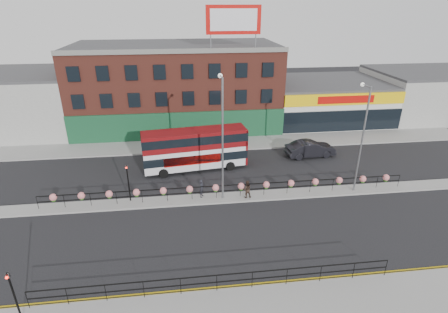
{
  "coord_description": "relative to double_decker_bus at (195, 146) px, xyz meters",
  "views": [
    {
      "loc": [
        -3.4,
        -24.89,
        15.02
      ],
      "look_at": [
        0.0,
        3.0,
        2.5
      ],
      "focal_mm": 28.0,
      "sensor_mm": 36.0,
      "label": 1
    }
  ],
  "objects": [
    {
      "name": "billboard",
      "position": [
        4.88,
        9.03,
        10.73
      ],
      "size": [
        6.0,
        0.29,
        4.4
      ],
      "color": "#B00905",
      "rests_on": "brick_building"
    },
    {
      "name": "pedestrian_b",
      "position": [
        3.88,
        -6.18,
        -1.54
      ],
      "size": [
        0.76,
        0.6,
        1.52
      ],
      "primitive_type": "imported",
      "rotation": [
        0.0,
        0.0,
        3.16
      ],
      "color": "#30221B",
      "rests_on": "median"
    },
    {
      "name": "median",
      "position": [
        2.38,
        -5.96,
        -2.38
      ],
      "size": [
        60.0,
        1.6,
        0.15
      ],
      "primitive_type": "cube",
      "color": "gray",
      "rests_on": "ground"
    },
    {
      "name": "lamp_column_west",
      "position": [
        1.9,
        -5.79,
        3.58
      ],
      "size": [
        0.36,
        1.74,
        9.93
      ],
      "color": "gray",
      "rests_on": "median"
    },
    {
      "name": "ground",
      "position": [
        2.38,
        -5.96,
        -2.45
      ],
      "size": [
        120.0,
        120.0,
        0.0
      ],
      "primitive_type": "plane",
      "color": "black",
      "rests_on": "ground"
    },
    {
      "name": "yellow_line_inner",
      "position": [
        2.38,
        -15.66,
        -2.45
      ],
      "size": [
        60.0,
        0.1,
        0.01
      ],
      "primitive_type": "cube",
      "color": "gold",
      "rests_on": "ground"
    },
    {
      "name": "traffic_light_south",
      "position": [
        -9.62,
        -16.97,
        0.01
      ],
      "size": [
        0.15,
        0.28,
        3.65
      ],
      "color": "black",
      "rests_on": "south_pavement"
    },
    {
      "name": "north_pavement",
      "position": [
        2.38,
        6.04,
        -2.38
      ],
      "size": [
        60.0,
        4.0,
        0.15
      ],
      "primitive_type": "cube",
      "color": "gray",
      "rests_on": "ground"
    },
    {
      "name": "warehouse_east",
      "position": [
        33.13,
        14.04,
        0.7
      ],
      "size": [
        14.5,
        12.0,
        6.3
      ],
      "color": "#9C9C97",
      "rests_on": "ground"
    },
    {
      "name": "car",
      "position": [
        12.09,
        1.6,
        -1.6
      ],
      "size": [
        2.7,
        5.48,
        1.7
      ],
      "primitive_type": "imported",
      "rotation": [
        0.0,
        0.0,
        1.66
      ],
      "color": "black",
      "rests_on": "ground"
    },
    {
      "name": "south_railing",
      "position": [
        0.38,
        -16.06,
        -1.49
      ],
      "size": [
        20.04,
        0.05,
        1.12
      ],
      "color": "black",
      "rests_on": "south_pavement"
    },
    {
      "name": "supermarket",
      "position": [
        18.38,
        13.94,
        0.2
      ],
      "size": [
        15.0,
        12.25,
        5.3
      ],
      "color": "silver",
      "rests_on": "ground"
    },
    {
      "name": "yellow_line_outer",
      "position": [
        2.38,
        -15.84,
        -2.45
      ],
      "size": [
        60.0,
        0.1,
        0.01
      ],
      "primitive_type": "cube",
      "color": "gold",
      "rests_on": "ground"
    },
    {
      "name": "warehouse_west",
      "position": [
        -21.87,
        14.04,
        1.2
      ],
      "size": [
        15.5,
        12.0,
        7.3
      ],
      "color": "#9C9C97",
      "rests_on": "ground"
    },
    {
      "name": "median_railing",
      "position": [
        2.38,
        -5.96,
        -1.41
      ],
      "size": [
        30.04,
        0.56,
        1.23
      ],
      "color": "black",
      "rests_on": "median"
    },
    {
      "name": "double_decker_bus",
      "position": [
        0.0,
        0.0,
        0.0
      ],
      "size": [
        10.11,
        3.58,
        4.0
      ],
      "color": "silver",
      "rests_on": "ground"
    },
    {
      "name": "traffic_light_median",
      "position": [
        -5.62,
        -5.57,
        0.01
      ],
      "size": [
        0.15,
        0.28,
        3.65
      ],
      "color": "black",
      "rests_on": "median"
    },
    {
      "name": "lamp_column_east",
      "position": [
        13.23,
        -5.91,
        3.03
      ],
      "size": [
        0.32,
        1.58,
        8.99
      ],
      "color": "gray",
      "rests_on": "median"
    },
    {
      "name": "pedestrian_a",
      "position": [
        0.21,
        -5.64,
        -1.52
      ],
      "size": [
        0.85,
        0.79,
        1.57
      ],
      "primitive_type": "imported",
      "rotation": [
        0.0,
        0.0,
        1.16
      ],
      "color": "black",
      "rests_on": "median"
    },
    {
      "name": "brick_building",
      "position": [
        -1.62,
        14.0,
        2.67
      ],
      "size": [
        25.0,
        12.21,
        10.3
      ],
      "color": "brown",
      "rests_on": "ground"
    }
  ]
}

